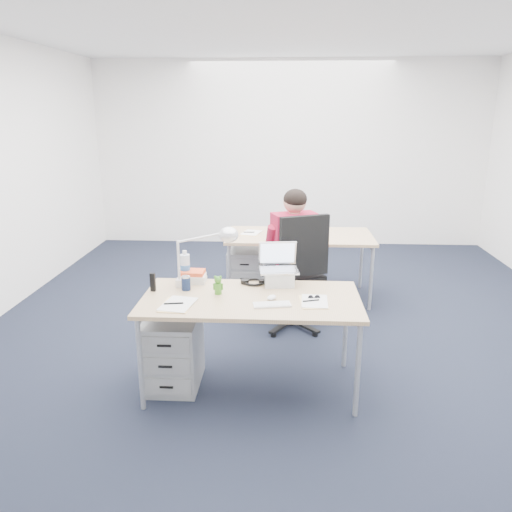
{
  "coord_description": "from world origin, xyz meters",
  "views": [
    {
      "loc": [
        -0.09,
        -4.32,
        2.05
      ],
      "look_at": [
        -0.32,
        -0.22,
        0.85
      ],
      "focal_mm": 35.0,
      "sensor_mm": 36.0,
      "label": 1
    }
  ],
  "objects_px": {
    "desk_far": "(299,239)",
    "sunglasses": "(314,298)",
    "drawer_pedestal_far": "(246,272)",
    "book_stack": "(193,276)",
    "office_chair": "(294,295)",
    "seated_person": "(288,255)",
    "desk_near": "(251,303)",
    "bear_figurine": "(218,285)",
    "silver_laptop": "(279,265)",
    "far_cup": "(324,231)",
    "dark_laptop": "(307,228)",
    "computer_mouse": "(272,298)",
    "wireless_keyboard": "(272,304)",
    "desk_lamp": "(198,256)",
    "water_bottle": "(185,266)",
    "drawer_pedestal_near": "(173,351)",
    "can_koozie": "(186,283)",
    "headphones": "(254,281)",
    "cordless_phone": "(153,282)"
  },
  "relations": [
    {
      "from": "seated_person",
      "to": "silver_laptop",
      "type": "distance_m",
      "value": 1.04
    },
    {
      "from": "computer_mouse",
      "to": "bear_figurine",
      "type": "distance_m",
      "value": 0.42
    },
    {
      "from": "office_chair",
      "to": "bear_figurine",
      "type": "height_order",
      "value": "office_chair"
    },
    {
      "from": "seated_person",
      "to": "wireless_keyboard",
      "type": "relative_size",
      "value": 5.11
    },
    {
      "from": "desk_near",
      "to": "headphones",
      "type": "distance_m",
      "value": 0.31
    },
    {
      "from": "seated_person",
      "to": "dark_laptop",
      "type": "xyz_separation_m",
      "value": [
        0.2,
        0.48,
        0.17
      ]
    },
    {
      "from": "desk_near",
      "to": "dark_laptop",
      "type": "relative_size",
      "value": 4.91
    },
    {
      "from": "wireless_keyboard",
      "to": "computer_mouse",
      "type": "distance_m",
      "value": 0.11
    },
    {
      "from": "drawer_pedestal_far",
      "to": "headphones",
      "type": "xyz_separation_m",
      "value": [
        0.19,
        -1.66,
        0.47
      ]
    },
    {
      "from": "silver_laptop",
      "to": "bear_figurine",
      "type": "height_order",
      "value": "silver_laptop"
    },
    {
      "from": "dark_laptop",
      "to": "far_cup",
      "type": "distance_m",
      "value": 0.25
    },
    {
      "from": "computer_mouse",
      "to": "sunglasses",
      "type": "height_order",
      "value": "computer_mouse"
    },
    {
      "from": "book_stack",
      "to": "desk_far",
      "type": "bearing_deg",
      "value": 61.14
    },
    {
      "from": "desk_far",
      "to": "dark_laptop",
      "type": "height_order",
      "value": "dark_laptop"
    },
    {
      "from": "desk_near",
      "to": "headphones",
      "type": "bearing_deg",
      "value": 89.49
    },
    {
      "from": "desk_near",
      "to": "bear_figurine",
      "type": "xyz_separation_m",
      "value": [
        -0.25,
        0.06,
        0.12
      ]
    },
    {
      "from": "desk_far",
      "to": "sunglasses",
      "type": "bearing_deg",
      "value": -88.61
    },
    {
      "from": "office_chair",
      "to": "drawer_pedestal_near",
      "type": "bearing_deg",
      "value": -152.61
    },
    {
      "from": "drawer_pedestal_far",
      "to": "dark_laptop",
      "type": "bearing_deg",
      "value": -14.79
    },
    {
      "from": "office_chair",
      "to": "dark_laptop",
      "type": "bearing_deg",
      "value": 54.99
    },
    {
      "from": "silver_laptop",
      "to": "desk_lamp",
      "type": "distance_m",
      "value": 0.63
    },
    {
      "from": "wireless_keyboard",
      "to": "can_koozie",
      "type": "relative_size",
      "value": 2.35
    },
    {
      "from": "office_chair",
      "to": "water_bottle",
      "type": "height_order",
      "value": "office_chair"
    },
    {
      "from": "seated_person",
      "to": "bear_figurine",
      "type": "bearing_deg",
      "value": -133.58
    },
    {
      "from": "wireless_keyboard",
      "to": "can_koozie",
      "type": "distance_m",
      "value": 0.72
    },
    {
      "from": "dark_laptop",
      "to": "computer_mouse",
      "type": "bearing_deg",
      "value": -108.77
    },
    {
      "from": "sunglasses",
      "to": "far_cup",
      "type": "bearing_deg",
      "value": 75.97
    },
    {
      "from": "seated_person",
      "to": "water_bottle",
      "type": "height_order",
      "value": "seated_person"
    },
    {
      "from": "drawer_pedestal_far",
      "to": "bear_figurine",
      "type": "xyz_separation_m",
      "value": [
        -0.07,
        -1.91,
        0.53
      ]
    },
    {
      "from": "sunglasses",
      "to": "far_cup",
      "type": "height_order",
      "value": "far_cup"
    },
    {
      "from": "office_chair",
      "to": "headphones",
      "type": "xyz_separation_m",
      "value": [
        -0.34,
        -0.83,
        0.42
      ]
    },
    {
      "from": "dark_laptop",
      "to": "office_chair",
      "type": "bearing_deg",
      "value": -110.7
    },
    {
      "from": "far_cup",
      "to": "dark_laptop",
      "type": "bearing_deg",
      "value": -141.96
    },
    {
      "from": "office_chair",
      "to": "seated_person",
      "type": "distance_m",
      "value": 0.4
    },
    {
      "from": "wireless_keyboard",
      "to": "water_bottle",
      "type": "relative_size",
      "value": 1.04
    },
    {
      "from": "desk_near",
      "to": "drawer_pedestal_near",
      "type": "distance_m",
      "value": 0.73
    },
    {
      "from": "desk_near",
      "to": "can_koozie",
      "type": "height_order",
      "value": "can_koozie"
    },
    {
      "from": "drawer_pedestal_far",
      "to": "book_stack",
      "type": "relative_size",
      "value": 2.65
    },
    {
      "from": "desk_far",
      "to": "bear_figurine",
      "type": "xyz_separation_m",
      "value": [
        -0.66,
        -1.89,
        0.12
      ]
    },
    {
      "from": "bear_figurine",
      "to": "seated_person",
      "type": "bearing_deg",
      "value": 53.21
    },
    {
      "from": "silver_laptop",
      "to": "far_cup",
      "type": "distance_m",
      "value": 1.72
    },
    {
      "from": "drawer_pedestal_far",
      "to": "water_bottle",
      "type": "bearing_deg",
      "value": -102.62
    },
    {
      "from": "office_chair",
      "to": "cordless_phone",
      "type": "distance_m",
      "value": 1.58
    },
    {
      "from": "book_stack",
      "to": "sunglasses",
      "type": "relative_size",
      "value": 2.3
    },
    {
      "from": "silver_laptop",
      "to": "bear_figurine",
      "type": "bearing_deg",
      "value": -158.54
    },
    {
      "from": "drawer_pedestal_far",
      "to": "silver_laptop",
      "type": "relative_size",
      "value": 1.73
    },
    {
      "from": "seated_person",
      "to": "sunglasses",
      "type": "relative_size",
      "value": 14.88
    },
    {
      "from": "wireless_keyboard",
      "to": "desk_lamp",
      "type": "bearing_deg",
      "value": 138.67
    },
    {
      "from": "desk_far",
      "to": "computer_mouse",
      "type": "bearing_deg",
      "value": -97.44
    },
    {
      "from": "desk_far",
      "to": "bear_figurine",
      "type": "bearing_deg",
      "value": -109.28
    }
  ]
}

